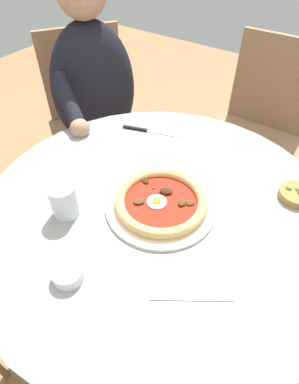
# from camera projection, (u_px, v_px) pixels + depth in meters

# --- Properties ---
(ground_plane) EXTENTS (6.00, 6.00, 0.02)m
(ground_plane) POSITION_uv_depth(u_px,v_px,m) (155.00, 320.00, 1.40)
(ground_plane) COLOR #9E754C
(dining_table) EXTENTS (1.00, 1.00, 0.74)m
(dining_table) POSITION_uv_depth(u_px,v_px,m) (157.00, 238.00, 0.98)
(dining_table) COLOR #999993
(dining_table) RESTS_ON ground
(pizza_on_plate) EXTENTS (0.30, 0.30, 0.04)m
(pizza_on_plate) POSITION_uv_depth(u_px,v_px,m) (161.00, 202.00, 0.86)
(pizza_on_plate) COLOR white
(pizza_on_plate) RESTS_ON dining_table
(water_glass) EXTENTS (0.07, 0.07, 0.10)m
(water_glass) POSITION_uv_depth(u_px,v_px,m) (64.00, 202.00, 0.82)
(water_glass) COLOR silver
(water_glass) RESTS_ON dining_table
(steak_knife) EXTENTS (0.21, 0.08, 0.01)m
(steak_knife) POSITION_uv_depth(u_px,v_px,m) (143.00, 130.00, 1.13)
(steak_knife) COLOR silver
(steak_knife) RESTS_ON dining_table
(ramekin_capers) EXTENTS (0.07, 0.07, 0.03)m
(ramekin_capers) POSITION_uv_depth(u_px,v_px,m) (68.00, 273.00, 0.70)
(ramekin_capers) COLOR white
(ramekin_capers) RESTS_ON dining_table
(olive_pan) EXTENTS (0.10, 0.12, 0.05)m
(olive_pan) POSITION_uv_depth(u_px,v_px,m) (296.00, 194.00, 0.89)
(olive_pan) COLOR olive
(olive_pan) RESTS_ON dining_table
(fork_utensil) EXTENTS (0.16, 0.11, 0.00)m
(fork_utensil) POSITION_uv_depth(u_px,v_px,m) (192.00, 298.00, 0.68)
(fork_utensil) COLOR #BCBCC1
(fork_utensil) RESTS_ON dining_table
(diner_person) EXTENTS (0.44, 0.53, 1.19)m
(diner_person) POSITION_uv_depth(u_px,v_px,m) (99.00, 131.00, 1.50)
(diner_person) COLOR #282833
(diner_person) RESTS_ON ground
(cafe_chair_diner) EXTENTS (0.60, 0.60, 0.91)m
(cafe_chair_diner) POSITION_uv_depth(u_px,v_px,m) (91.00, 111.00, 1.59)
(cafe_chair_diner) COLOR #957050
(cafe_chair_diner) RESTS_ON ground
(cafe_chair_spare_far) EXTENTS (0.43, 0.43, 0.91)m
(cafe_chair_spare_far) POSITION_uv_depth(u_px,v_px,m) (258.00, 121.00, 1.54)
(cafe_chair_spare_far) COLOR #957050
(cafe_chair_spare_far) RESTS_ON ground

